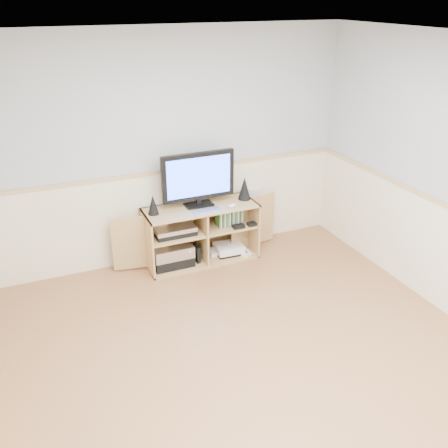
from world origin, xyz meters
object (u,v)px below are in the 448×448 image
(monitor, at_px, (198,178))
(game_consoles, at_px, (228,249))
(media_cabinet, at_px, (199,231))
(keyboard, at_px, (207,211))

(monitor, relative_size, game_consoles, 1.80)
(media_cabinet, height_order, monitor, monitor)
(monitor, bearing_deg, keyboard, -84.29)
(media_cabinet, height_order, keyboard, keyboard)
(media_cabinet, xyz_separation_m, monitor, (0.00, -0.01, 0.64))
(media_cabinet, bearing_deg, game_consoles, -11.95)
(monitor, xyz_separation_m, keyboard, (0.02, -0.19, -0.32))
(game_consoles, bearing_deg, monitor, 169.33)
(media_cabinet, relative_size, game_consoles, 4.33)
(media_cabinet, bearing_deg, keyboard, -84.51)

